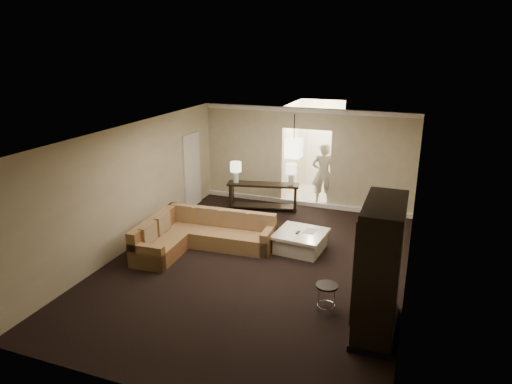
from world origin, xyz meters
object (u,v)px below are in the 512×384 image
at_px(sectional_sofa, 199,235).
at_px(drink_table, 327,292).
at_px(armoire, 379,271).
at_px(person, 323,170).
at_px(coffee_table, 301,241).
at_px(console_table, 263,194).

xyz_separation_m(sectional_sofa, drink_table, (3.25, -1.50, 0.03)).
relative_size(sectional_sofa, armoire, 1.23).
xyz_separation_m(armoire, person, (-2.14, 5.78, -0.06)).
bearing_deg(drink_table, armoire, -17.98).
relative_size(sectional_sofa, person, 1.35).
relative_size(coffee_table, console_table, 0.57).
bearing_deg(coffee_table, armoire, -52.46).
bearing_deg(person, coffee_table, 78.02).
height_order(console_table, drink_table, console_table).
distance_m(sectional_sofa, console_table, 2.95).
relative_size(console_table, armoire, 0.93).
relative_size(coffee_table, person, 0.58).
height_order(coffee_table, drink_table, drink_table).
height_order(armoire, person, armoire).
bearing_deg(armoire, drink_table, 162.02).
distance_m(console_table, drink_table, 5.17).
relative_size(sectional_sofa, drink_table, 5.56).
xyz_separation_m(sectional_sofa, armoire, (4.10, -1.77, 0.74)).
height_order(drink_table, person, person).
xyz_separation_m(sectional_sofa, console_table, (0.53, 2.90, 0.14)).
bearing_deg(console_table, person, 25.31).
distance_m(coffee_table, person, 3.40).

